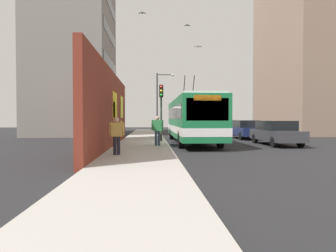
# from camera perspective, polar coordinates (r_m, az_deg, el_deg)

# --- Properties ---
(ground_plane) EXTENTS (80.00, 80.00, 0.00)m
(ground_plane) POSITION_cam_1_polar(r_m,az_deg,el_deg) (20.53, -0.32, -3.37)
(ground_plane) COLOR #232326
(sidewalk_slab) EXTENTS (48.00, 3.20, 0.15)m
(sidewalk_slab) POSITION_cam_1_polar(r_m,az_deg,el_deg) (20.50, -4.80, -3.17)
(sidewalk_slab) COLOR #ADA8A0
(sidewalk_slab) RESTS_ON ground_plane
(graffiti_wall) EXTENTS (15.27, 0.32, 4.39)m
(graffiti_wall) POSITION_cam_1_polar(r_m,az_deg,el_deg) (17.24, -10.93, 3.00)
(graffiti_wall) COLOR maroon
(graffiti_wall) RESTS_ON ground_plane
(building_far_left) EXTENTS (10.72, 7.54, 21.78)m
(building_far_left) POSITION_cam_1_polar(r_m,az_deg,el_deg) (34.61, -17.53, 16.71)
(building_far_left) COLOR gray
(building_far_left) RESTS_ON ground_plane
(building_far_right) EXTENTS (13.38, 8.26, 21.34)m
(building_far_right) POSITION_cam_1_polar(r_m,az_deg,el_deg) (38.91, 25.34, 14.57)
(building_far_right) COLOR gray
(building_far_right) RESTS_ON ground_plane
(city_bus) EXTENTS (11.76, 2.59, 4.92)m
(city_bus) POSITION_cam_1_polar(r_m,az_deg,el_deg) (20.94, 4.56, 1.52)
(city_bus) COLOR #19723F
(city_bus) RESTS_ON ground_plane
(parked_car_dark_gray) EXTENTS (4.81, 1.85, 1.58)m
(parked_car_dark_gray) POSITION_cam_1_polar(r_m,az_deg,el_deg) (20.39, 20.01, -1.13)
(parked_car_dark_gray) COLOR #38383D
(parked_car_dark_gray) RESTS_ON ground_plane
(parked_car_navy) EXTENTS (4.94, 1.91, 1.58)m
(parked_car_navy) POSITION_cam_1_polar(r_m,az_deg,el_deg) (26.27, 14.57, -0.55)
(parked_car_navy) COLOR navy
(parked_car_navy) RESTS_ON ground_plane
(parked_car_white) EXTENTS (4.26, 1.77, 1.58)m
(parked_car_white) POSITION_cam_1_polar(r_m,az_deg,el_deg) (32.48, 11.07, -0.18)
(parked_car_white) COLOR white
(parked_car_white) RESTS_ON ground_plane
(pedestrian_at_curb) EXTENTS (0.23, 0.68, 1.71)m
(pedestrian_at_curb) POSITION_cam_1_polar(r_m,az_deg,el_deg) (17.21, -2.05, -0.43)
(pedestrian_at_curb) COLOR #2D3F59
(pedestrian_at_curb) RESTS_ON sidewalk_slab
(pedestrian_near_wall) EXTENTS (0.22, 0.65, 1.60)m
(pedestrian_near_wall) POSITION_cam_1_polar(r_m,az_deg,el_deg) (12.95, -9.83, -1.36)
(pedestrian_near_wall) COLOR #1E1E2D
(pedestrian_near_wall) RESTS_ON sidewalk_slab
(traffic_light) EXTENTS (0.49, 0.28, 3.92)m
(traffic_light) POSITION_cam_1_polar(r_m,az_deg,el_deg) (20.62, -1.32, 4.44)
(traffic_light) COLOR #2D382D
(traffic_light) RESTS_ON sidewalk_slab
(street_lamp) EXTENTS (0.44, 1.78, 6.07)m
(street_lamp) POSITION_cam_1_polar(r_m,az_deg,el_deg) (29.46, -1.70, 5.21)
(street_lamp) COLOR #4C4C51
(street_lamp) RESTS_ON sidewalk_slab
(flying_pigeons) EXTENTS (4.46, 4.78, 2.89)m
(flying_pigeons) POSITION_cam_1_polar(r_m,az_deg,el_deg) (24.77, 1.71, 18.24)
(flying_pigeons) COLOR gray
(curbside_puddle) EXTENTS (1.94, 1.94, 0.00)m
(curbside_puddle) POSITION_cam_1_polar(r_m,az_deg,el_deg) (19.19, 1.69, -3.70)
(curbside_puddle) COLOR black
(curbside_puddle) RESTS_ON ground_plane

